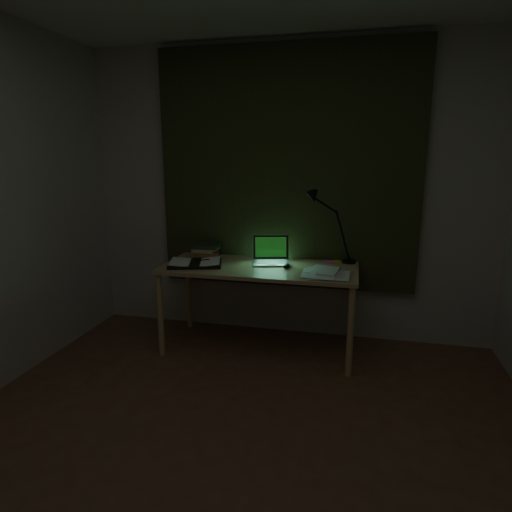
{
  "coord_description": "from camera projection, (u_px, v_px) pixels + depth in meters",
  "views": [
    {
      "loc": [
        0.58,
        -1.66,
        1.57
      ],
      "look_at": [
        -0.14,
        1.46,
        0.82
      ],
      "focal_mm": 30.0,
      "sensor_mm": 36.0,
      "label": 1
    }
  ],
  "objects": [
    {
      "name": "curtain",
      "position": [
        286.0,
        171.0,
        3.59
      ],
      "size": [
        2.2,
        0.06,
        2.0
      ],
      "primitive_type": "cube",
      "color": "#2E351A",
      "rests_on": "wall_back"
    },
    {
      "name": "open_textbook",
      "position": [
        195.0,
        263.0,
        3.46
      ],
      "size": [
        0.48,
        0.4,
        0.04
      ],
      "primitive_type": null,
      "rotation": [
        0.0,
        0.0,
        0.28
      ],
      "color": "white",
      "rests_on": "desk"
    },
    {
      "name": "desk",
      "position": [
        259.0,
        308.0,
        3.51
      ],
      "size": [
        1.55,
        0.68,
        0.71
      ],
      "primitive_type": null,
      "color": "tan",
      "rests_on": "floor"
    },
    {
      "name": "sticky_pink",
      "position": [
        329.0,
        262.0,
        3.53
      ],
      "size": [
        0.07,
        0.07,
        0.01
      ],
      "primitive_type": "cube",
      "rotation": [
        0.0,
        0.0,
        -0.01
      ],
      "color": "pink",
      "rests_on": "desk"
    },
    {
      "name": "sticky_yellow",
      "position": [
        336.0,
        262.0,
        3.54
      ],
      "size": [
        0.08,
        0.08,
        0.01
      ],
      "primitive_type": "cube",
      "rotation": [
        0.0,
        0.0,
        0.31
      ],
      "color": "yellow",
      "rests_on": "desk"
    },
    {
      "name": "wall_back",
      "position": [
        287.0,
        194.0,
        3.67
      ],
      "size": [
        3.5,
        0.0,
        2.5
      ],
      "primitive_type": "cube",
      "color": "beige",
      "rests_on": "ground"
    },
    {
      "name": "loose_papers",
      "position": [
        321.0,
        271.0,
        3.24
      ],
      "size": [
        0.34,
        0.36,
        0.02
      ],
      "primitive_type": null,
      "rotation": [
        0.0,
        0.0,
        0.06
      ],
      "color": "white",
      "rests_on": "desk"
    },
    {
      "name": "mouse",
      "position": [
        287.0,
        266.0,
        3.37
      ],
      "size": [
        0.06,
        0.09,
        0.03
      ],
      "primitive_type": "ellipsoid",
      "rotation": [
        0.0,
        0.0,
        -0.08
      ],
      "color": "black",
      "rests_on": "desk"
    },
    {
      "name": "desk_lamp",
      "position": [
        351.0,
        228.0,
        3.46
      ],
      "size": [
        0.43,
        0.35,
        0.58
      ],
      "primitive_type": null,
      "rotation": [
        0.0,
        0.0,
        0.14
      ],
      "color": "black",
      "rests_on": "desk"
    },
    {
      "name": "floor",
      "position": [
        217.0,
        490.0,
        2.06
      ],
      "size": [
        3.5,
        4.0,
        0.0
      ],
      "primitive_type": "cube",
      "color": "brown",
      "rests_on": "ground"
    },
    {
      "name": "book_stack",
      "position": [
        207.0,
        250.0,
        3.72
      ],
      "size": [
        0.23,
        0.27,
        0.13
      ],
      "primitive_type": null,
      "rotation": [
        0.0,
        0.0,
        0.14
      ],
      "color": "white",
      "rests_on": "desk"
    },
    {
      "name": "laptop",
      "position": [
        272.0,
        251.0,
        3.48
      ],
      "size": [
        0.38,
        0.41,
        0.22
      ],
      "primitive_type": null,
      "rotation": [
        0.0,
        0.0,
        0.25
      ],
      "color": "silver",
      "rests_on": "desk"
    }
  ]
}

